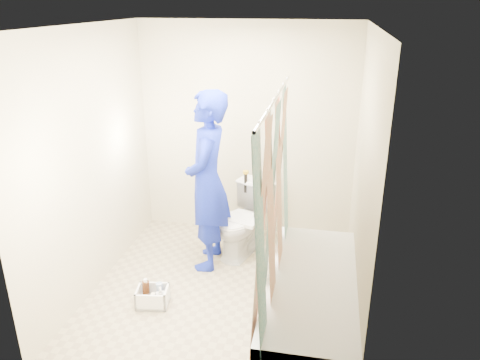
% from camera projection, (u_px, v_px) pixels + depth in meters
% --- Properties ---
extents(floor, '(2.60, 2.60, 0.00)m').
position_uv_depth(floor, '(222.00, 290.00, 4.45)').
color(floor, tan).
rests_on(floor, ground).
extents(ceiling, '(2.40, 2.60, 0.02)m').
position_uv_depth(ceiling, '(217.00, 25.00, 3.58)').
color(ceiling, white).
rests_on(ceiling, wall_back).
extents(wall_back, '(2.40, 0.02, 2.40)m').
position_uv_depth(wall_back, '(247.00, 132.00, 5.21)').
color(wall_back, '#C3BA96').
rests_on(wall_back, ground).
extents(wall_front, '(2.40, 0.02, 2.40)m').
position_uv_depth(wall_front, '(170.00, 245.00, 2.83)').
color(wall_front, '#C3BA96').
rests_on(wall_front, ground).
extents(wall_left, '(0.02, 2.60, 2.40)m').
position_uv_depth(wall_left, '(91.00, 163.00, 4.23)').
color(wall_left, '#C3BA96').
rests_on(wall_left, ground).
extents(wall_right, '(0.02, 2.60, 2.40)m').
position_uv_depth(wall_right, '(363.00, 182.00, 3.80)').
color(wall_right, '#C3BA96').
rests_on(wall_right, ground).
extents(bathtub, '(0.70, 1.75, 0.50)m').
position_uv_depth(bathtub, '(311.00, 304.00, 3.82)').
color(bathtub, silver).
rests_on(bathtub, ground).
extents(curtain_rod, '(0.02, 1.90, 0.02)m').
position_uv_depth(curtain_rod, '(276.00, 97.00, 3.27)').
color(curtain_rod, silver).
rests_on(curtain_rod, wall_back).
extents(shower_curtain, '(0.06, 1.75, 1.80)m').
position_uv_depth(shower_curtain, '(273.00, 217.00, 3.60)').
color(shower_curtain, white).
rests_on(shower_curtain, curtain_rod).
extents(toilet, '(0.64, 0.84, 0.76)m').
position_uv_depth(toilet, '(243.00, 221.00, 4.99)').
color(toilet, white).
rests_on(toilet, ground).
extents(tank_lid, '(0.51, 0.34, 0.04)m').
position_uv_depth(tank_lid, '(237.00, 219.00, 4.87)').
color(tank_lid, white).
rests_on(tank_lid, toilet).
extents(tank_internals, '(0.18, 0.09, 0.25)m').
position_uv_depth(tank_internals, '(249.00, 182.00, 5.04)').
color(tank_internals, black).
rests_on(tank_internals, toilet).
extents(plumber, '(0.48, 0.69, 1.82)m').
position_uv_depth(plumber, '(208.00, 182.00, 4.60)').
color(plumber, navy).
rests_on(plumber, ground).
extents(cleaning_caddy, '(0.31, 0.26, 0.21)m').
position_uv_depth(cleaning_caddy, '(154.00, 297.00, 4.22)').
color(cleaning_caddy, white).
rests_on(cleaning_caddy, ground).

